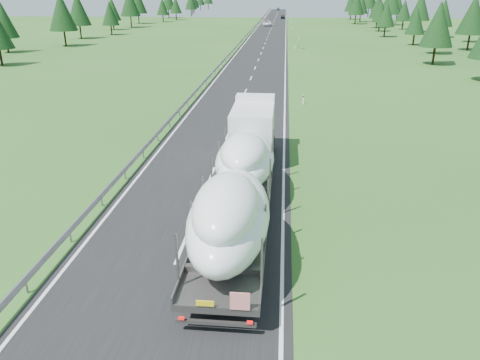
# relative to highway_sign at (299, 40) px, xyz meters

# --- Properties ---
(ground) EXTENTS (400.00, 400.00, 0.00)m
(ground) POSITION_rel_highway_sign_xyz_m (-7.20, -80.00, -1.81)
(ground) COLOR #28541C
(ground) RESTS_ON ground
(road_surface) EXTENTS (10.00, 400.00, 0.02)m
(road_surface) POSITION_rel_highway_sign_xyz_m (-7.20, 20.00, -1.80)
(road_surface) COLOR black
(road_surface) RESTS_ON ground
(guardrail) EXTENTS (0.10, 400.00, 0.76)m
(guardrail) POSITION_rel_highway_sign_xyz_m (-12.50, 19.94, -1.21)
(guardrail) COLOR slate
(guardrail) RESTS_ON ground
(marker_posts) EXTENTS (0.13, 350.08, 1.00)m
(marker_posts) POSITION_rel_highway_sign_xyz_m (-0.70, 75.00, -1.27)
(marker_posts) COLOR silver
(marker_posts) RESTS_ON ground
(highway_sign) EXTENTS (0.08, 0.90, 2.60)m
(highway_sign) POSITION_rel_highway_sign_xyz_m (0.00, 0.00, 0.00)
(highway_sign) COLOR slate
(highway_sign) RESTS_ON ground
(tree_line_right) EXTENTS (25.67, 327.47, 12.60)m
(tree_line_right) POSITION_rel_highway_sign_xyz_m (32.15, 37.09, 4.89)
(tree_line_right) COLOR black
(tree_line_right) RESTS_ON ground
(tree_line_left) EXTENTS (14.88, 327.71, 12.55)m
(tree_line_left) POSITION_rel_highway_sign_xyz_m (-50.96, 48.16, 5.30)
(tree_line_left) COLOR black
(tree_line_left) RESTS_ON ground
(boat_truck) EXTENTS (3.29, 21.47, 4.42)m
(boat_truck) POSITION_rel_highway_sign_xyz_m (-4.81, -76.09, 0.57)
(boat_truck) COLOR white
(boat_truck) RESTS_ON ground
(distant_van) EXTENTS (3.31, 6.37, 1.71)m
(distant_van) POSITION_rel_highway_sign_xyz_m (-8.96, 66.64, -0.95)
(distant_van) COLOR white
(distant_van) RESTS_ON ground
(distant_car_dark) EXTENTS (1.89, 4.50, 1.52)m
(distant_car_dark) POSITION_rel_highway_sign_xyz_m (-4.00, 110.43, -1.05)
(distant_car_dark) COLOR black
(distant_car_dark) RESTS_ON ground
(distant_car_blue) EXTENTS (1.74, 4.45, 1.44)m
(distant_car_blue) POSITION_rel_highway_sign_xyz_m (-7.54, 206.89, -1.09)
(distant_car_blue) COLOR #182244
(distant_car_blue) RESTS_ON ground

